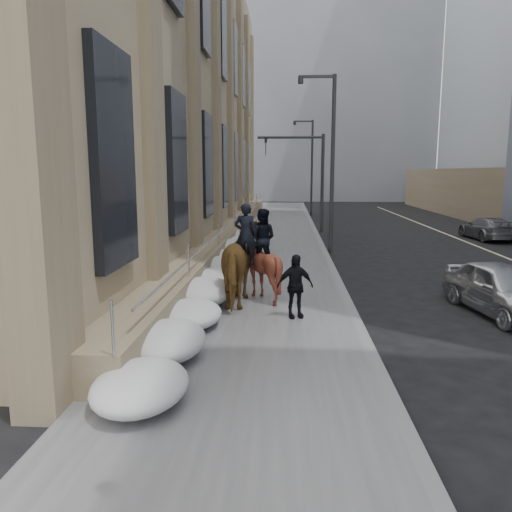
# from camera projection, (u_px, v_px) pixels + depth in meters

# --- Properties ---
(ground) EXTENTS (140.00, 140.00, 0.00)m
(ground) POSITION_uv_depth(u_px,v_px,m) (241.00, 365.00, 9.78)
(ground) COLOR black
(ground) RESTS_ON ground
(sidewalk) EXTENTS (5.00, 80.00, 0.12)m
(sidewalk) POSITION_uv_depth(u_px,v_px,m) (265.00, 266.00, 19.61)
(sidewalk) COLOR #525255
(sidewalk) RESTS_ON ground
(curb) EXTENTS (0.24, 80.00, 0.12)m
(curb) POSITION_uv_depth(u_px,v_px,m) (332.00, 267.00, 19.44)
(curb) COLOR slate
(curb) RESTS_ON ground
(limestone_building) EXTENTS (6.10, 44.00, 18.00)m
(limestone_building) POSITION_uv_depth(u_px,v_px,m) (181.00, 79.00, 28.26)
(limestone_building) COLOR #857357
(limestone_building) RESTS_ON ground
(bg_building_mid) EXTENTS (30.00, 12.00, 28.00)m
(bg_building_mid) POSITION_uv_depth(u_px,v_px,m) (312.00, 93.00, 66.22)
(bg_building_mid) COLOR slate
(bg_building_mid) RESTS_ON ground
(bg_building_far) EXTENTS (24.00, 12.00, 20.00)m
(bg_building_far) POSITION_uv_depth(u_px,v_px,m) (245.00, 132.00, 79.32)
(bg_building_far) COLOR gray
(bg_building_far) RESTS_ON ground
(streetlight_mid) EXTENTS (1.71, 0.24, 8.00)m
(streetlight_mid) POSITION_uv_depth(u_px,v_px,m) (329.00, 153.00, 22.62)
(streetlight_mid) COLOR #2D2D30
(streetlight_mid) RESTS_ON ground
(streetlight_far) EXTENTS (1.71, 0.24, 8.00)m
(streetlight_far) POSITION_uv_depth(u_px,v_px,m) (310.00, 162.00, 42.30)
(streetlight_far) COLOR #2D2D30
(streetlight_far) RESTS_ON ground
(traffic_signal) EXTENTS (4.10, 0.22, 6.00)m
(traffic_signal) POSITION_uv_depth(u_px,v_px,m) (308.00, 167.00, 30.63)
(traffic_signal) COLOR #2D2D30
(traffic_signal) RESTS_ON ground
(snow_bank) EXTENTS (1.70, 18.10, 0.76)m
(snow_bank) POSITION_uv_depth(u_px,v_px,m) (222.00, 265.00, 17.77)
(snow_bank) COLOR silver
(snow_bank) RESTS_ON sidewalk
(mounted_horse_left) EXTENTS (1.21, 2.65, 2.77)m
(mounted_horse_left) POSITION_uv_depth(u_px,v_px,m) (245.00, 262.00, 13.73)
(mounted_horse_left) COLOR #513718
(mounted_horse_left) RESTS_ON sidewalk
(mounted_horse_right) EXTENTS (1.73, 1.88, 2.58)m
(mounted_horse_right) POSITION_uv_depth(u_px,v_px,m) (261.00, 262.00, 14.29)
(mounted_horse_right) COLOR #4F2116
(mounted_horse_right) RESTS_ON sidewalk
(pedestrian) EXTENTS (1.02, 0.65, 1.61)m
(pedestrian) POSITION_uv_depth(u_px,v_px,m) (295.00, 286.00, 12.42)
(pedestrian) COLOR black
(pedestrian) RESTS_ON sidewalk
(car_silver) EXTENTS (2.29, 4.29, 1.39)m
(car_silver) POSITION_uv_depth(u_px,v_px,m) (502.00, 289.00, 13.13)
(car_silver) COLOR #B9BBC2
(car_silver) RESTS_ON ground
(car_grey) EXTENTS (2.07, 4.40, 1.24)m
(car_grey) POSITION_uv_depth(u_px,v_px,m) (487.00, 228.00, 27.71)
(car_grey) COLOR slate
(car_grey) RESTS_ON ground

